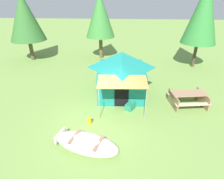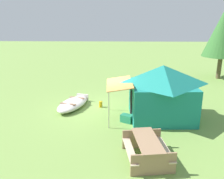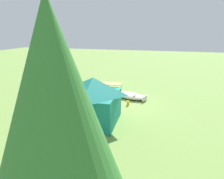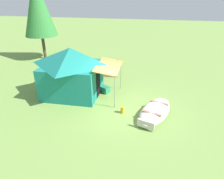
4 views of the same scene
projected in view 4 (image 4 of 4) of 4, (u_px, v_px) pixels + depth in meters
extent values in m
plane|color=#749747|center=(120.00, 107.00, 9.86)|extent=(80.00, 80.00, 0.00)
ellipsoid|color=silver|center=(155.00, 111.00, 9.09)|extent=(2.92, 1.90, 0.46)
ellipsoid|color=#4B4746|center=(155.00, 110.00, 9.08)|extent=(2.67, 1.71, 0.16)
cube|color=#90664E|center=(159.00, 103.00, 9.43)|extent=(0.39, 0.89, 0.04)
cube|color=#90664E|center=(152.00, 113.00, 8.59)|extent=(0.39, 0.89, 0.04)
cube|color=silver|center=(146.00, 124.00, 8.12)|extent=(0.29, 0.74, 0.35)
cube|color=#1A7E73|center=(73.00, 80.00, 10.83)|extent=(2.77, 3.04, 1.75)
pyramid|color=#1A7E73|center=(70.00, 56.00, 10.25)|extent=(2.99, 3.28, 0.91)
cube|color=black|center=(98.00, 84.00, 10.66)|extent=(0.76, 0.06, 1.40)
cube|color=#C58B43|center=(109.00, 66.00, 10.10)|extent=(2.43, 1.29, 0.20)
cylinder|color=gray|center=(121.00, 76.00, 11.42)|extent=(0.04, 0.04, 1.66)
cylinder|color=gray|center=(115.00, 93.00, 9.46)|extent=(0.04, 0.04, 1.66)
cube|color=#9A7657|center=(108.00, 62.00, 13.90)|extent=(1.95, 1.01, 0.04)
cube|color=beige|center=(99.00, 67.00, 14.10)|extent=(1.88, 0.51, 0.04)
cube|color=beige|center=(116.00, 67.00, 14.01)|extent=(1.88, 0.51, 0.04)
cube|color=#9A7657|center=(109.00, 64.00, 14.82)|extent=(0.26, 1.45, 0.75)
cube|color=#9A7657|center=(106.00, 72.00, 13.33)|extent=(0.26, 1.45, 0.75)
cube|color=#24845F|center=(105.00, 89.00, 11.28)|extent=(0.59, 0.67, 0.37)
cylinder|color=gold|center=(122.00, 110.00, 9.30)|extent=(0.24, 0.24, 0.33)
cylinder|color=#453829|center=(44.00, 47.00, 17.05)|extent=(0.25, 0.25, 1.99)
cone|color=#307A35|center=(38.00, 6.00, 15.60)|extent=(2.68, 2.68, 4.61)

